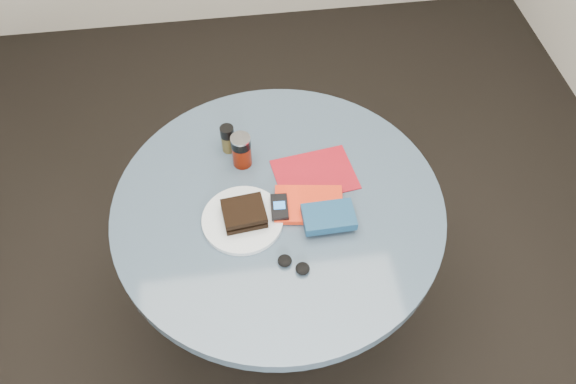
{
  "coord_description": "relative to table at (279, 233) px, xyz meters",
  "views": [
    {
      "loc": [
        -0.1,
        -0.98,
        2.11
      ],
      "look_at": [
        0.03,
        0.0,
        0.8
      ],
      "focal_mm": 35.0,
      "sensor_mm": 36.0,
      "label": 1
    }
  ],
  "objects": [
    {
      "name": "soda_can",
      "position": [
        -0.09,
        0.17,
        0.22
      ],
      "size": [
        0.08,
        0.08,
        0.12
      ],
      "color": "maroon",
      "rests_on": "table"
    },
    {
      "name": "ground",
      "position": [
        0.0,
        0.0,
        -0.59
      ],
      "size": [
        4.0,
        4.0,
        0.0
      ],
      "primitive_type": "plane",
      "color": "black",
      "rests_on": "ground"
    },
    {
      "name": "magazine",
      "position": [
        0.13,
        0.09,
        0.17
      ],
      "size": [
        0.27,
        0.22,
        0.0
      ],
      "primitive_type": "cube",
      "rotation": [
        0.0,
        0.0,
        0.14
      ],
      "color": "maroon",
      "rests_on": "table"
    },
    {
      "name": "plate",
      "position": [
        -0.11,
        -0.05,
        0.17
      ],
      "size": [
        0.25,
        0.25,
        0.02
      ],
      "primitive_type": "cylinder",
      "rotation": [
        0.0,
        0.0,
        0.07
      ],
      "color": "white",
      "rests_on": "table"
    },
    {
      "name": "mp3_player",
      "position": [
        -0.0,
        -0.03,
        0.19
      ],
      "size": [
        0.05,
        0.09,
        0.02
      ],
      "color": "black",
      "rests_on": "red_book"
    },
    {
      "name": "red_book",
      "position": [
        0.09,
        -0.03,
        0.18
      ],
      "size": [
        0.22,
        0.16,
        0.02
      ],
      "primitive_type": "cube",
      "rotation": [
        0.0,
        0.0,
        -0.14
      ],
      "color": "red",
      "rests_on": "magazine"
    },
    {
      "name": "table",
      "position": [
        0.0,
        0.0,
        0.0
      ],
      "size": [
        1.0,
        1.0,
        0.75
      ],
      "color": "black",
      "rests_on": "ground"
    },
    {
      "name": "headphones",
      "position": [
        0.02,
        -0.22,
        0.17
      ],
      "size": [
        0.1,
        0.09,
        0.02
      ],
      "color": "black",
      "rests_on": "table"
    },
    {
      "name": "sandwich",
      "position": [
        -0.1,
        -0.05,
        0.2
      ],
      "size": [
        0.13,
        0.11,
        0.04
      ],
      "color": "black",
      "rests_on": "plate"
    },
    {
      "name": "pepper_grinder",
      "position": [
        -0.13,
        0.23,
        0.21
      ],
      "size": [
        0.06,
        0.06,
        0.1
      ],
      "color": "#433C1C",
      "rests_on": "table"
    },
    {
      "name": "novel",
      "position": [
        0.14,
        -0.09,
        0.2
      ],
      "size": [
        0.15,
        0.1,
        0.03
      ],
      "primitive_type": "cube",
      "rotation": [
        0.0,
        0.0,
        0.02
      ],
      "color": "navy",
      "rests_on": "red_book"
    }
  ]
}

